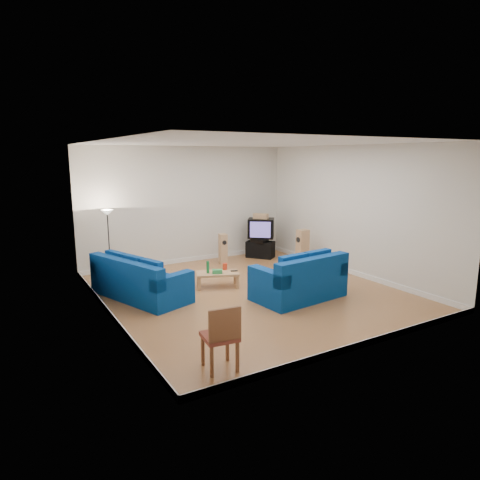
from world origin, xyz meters
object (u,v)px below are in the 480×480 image
sofa_loveseat (300,282)px  tv_stand (260,249)px  sofa_three_seat (138,283)px  television (261,228)px  coffee_table (218,275)px

sofa_loveseat → tv_stand: (1.32, 3.54, -0.12)m
sofa_three_seat → television: television is taller
television → tv_stand: bearing=-97.1°
coffee_table → television: (2.49, 2.00, 0.57)m
sofa_loveseat → television: bearing=63.3°
sofa_three_seat → tv_stand: (4.21, 1.79, -0.08)m
sofa_loveseat → tv_stand: sofa_loveseat is taller
sofa_three_seat → television: size_ratio=2.68×
sofa_loveseat → coffee_table: bearing=119.4°
sofa_loveseat → coffee_table: 1.94m
tv_stand → television: bearing=97.5°
tv_stand → sofa_loveseat: bearing=-58.0°
coffee_table → tv_stand: size_ratio=1.35×
sofa_loveseat → tv_stand: 3.78m
sofa_three_seat → tv_stand: bearing=93.4°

